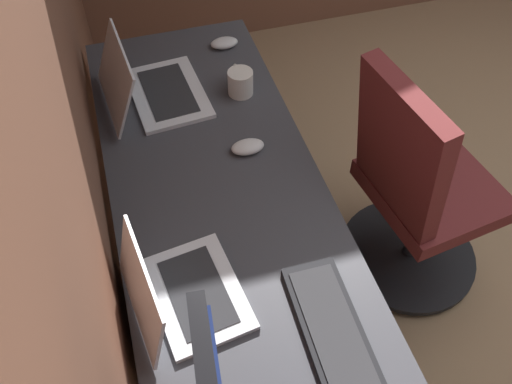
{
  "coord_description": "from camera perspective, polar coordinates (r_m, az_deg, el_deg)",
  "views": [
    {
      "loc": [
        -0.68,
        1.93,
        1.91
      ],
      "look_at": [
        0.09,
        1.7,
        0.95
      ],
      "focal_mm": 36.97,
      "sensor_mm": 36.0,
      "label": 1
    }
  ],
  "objects": [
    {
      "name": "coffee_mug",
      "position": [
        1.83,
        -1.72,
        11.81
      ],
      "size": [
        0.13,
        0.09,
        0.09
      ],
      "color": "silver",
      "rests_on": "desk"
    },
    {
      "name": "desk",
      "position": [
        1.48,
        -1.87,
        -7.65
      ],
      "size": [
        2.11,
        0.62,
        0.73
      ],
      "color": "#38383D",
      "rests_on": "ground"
    },
    {
      "name": "office_chair",
      "position": [
        1.96,
        16.85,
        -0.49
      ],
      "size": [
        0.56,
        0.58,
        0.97
      ],
      "color": "maroon",
      "rests_on": "ground"
    },
    {
      "name": "keyboard_main",
      "position": [
        1.3,
        8.61,
        -15.37
      ],
      "size": [
        0.42,
        0.15,
        0.02
      ],
      "color": "black",
      "rests_on": "desk"
    },
    {
      "name": "laptop_left",
      "position": [
        1.31,
        -8.69,
        -10.68
      ],
      "size": [
        0.33,
        0.3,
        0.21
      ],
      "color": "silver",
      "rests_on": "desk"
    },
    {
      "name": "laptop_leftmost",
      "position": [
        1.83,
        -11.64,
        11.06
      ],
      "size": [
        0.37,
        0.35,
        0.22
      ],
      "color": "silver",
      "rests_on": "desk"
    },
    {
      "name": "drawer_pedestal",
      "position": [
        1.72,
        -1.93,
        -15.06
      ],
      "size": [
        0.4,
        0.51,
        0.69
      ],
      "color": "#38383D",
      "rests_on": "ground"
    },
    {
      "name": "mouse_spare",
      "position": [
        2.06,
        -3.45,
        15.8
      ],
      "size": [
        0.06,
        0.1,
        0.03
      ],
      "primitive_type": "ellipsoid",
      "color": "silver",
      "rests_on": "desk"
    },
    {
      "name": "mouse_main",
      "position": [
        1.64,
        -0.91,
        4.91
      ],
      "size": [
        0.06,
        0.1,
        0.03
      ],
      "primitive_type": "ellipsoid",
      "color": "silver",
      "rests_on": "desk"
    },
    {
      "name": "wall_back",
      "position": [
        0.93,
        -24.53,
        4.0
      ],
      "size": [
        4.83,
        0.1,
        2.6
      ],
      "primitive_type": "cube",
      "color": "brown",
      "rests_on": "ground"
    }
  ]
}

